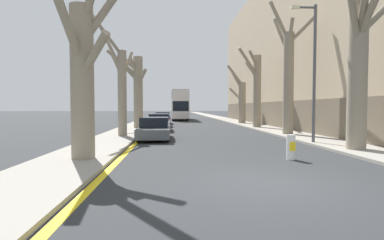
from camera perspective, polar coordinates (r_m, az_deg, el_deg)
The scene contains 19 objects.
ground_plane at distance 8.04m, azimuth 14.37°, elevation -11.77°, with size 300.00×300.00×0.00m, color #2B2D30.
sidewalk_left at distance 57.54m, azimuth -7.39°, elevation 0.53°, with size 2.78×120.00×0.12m, color gray.
sidewalk_right at distance 58.05m, azimuth 4.53°, elevation 0.56°, with size 2.78×120.00×0.12m, color gray.
building_facade_right at distance 35.94m, azimuth 21.06°, elevation 11.81°, with size 10.08×39.39×15.85m.
kerb_line_stripe at distance 57.47m, azimuth -5.82°, elevation 0.48°, with size 0.24×120.00×0.01m, color yellow.
street_tree_left_0 at distance 11.40m, azimuth -19.89°, elevation 8.59°, with size 1.98×2.10×7.85m.
street_tree_left_1 at distance 19.85m, azimuth -13.48°, elevation 6.42°, with size 2.40×3.20×7.76m.
street_tree_left_2 at distance 27.17m, azimuth -10.46°, elevation 5.88°, with size 3.61×2.12×6.95m.
street_tree_right_0 at distance 14.97m, azimuth 29.27°, elevation 9.53°, with size 3.64×2.92×8.34m.
street_tree_right_1 at distance 21.84m, azimuth 17.85°, elevation 7.94°, with size 2.87×2.69×9.17m.
street_tree_right_2 at distance 28.54m, azimuth 12.16°, elevation 5.85°, with size 2.47×2.57×7.30m.
street_tree_right_3 at distance 35.51m, azimuth 9.33°, elevation 3.80°, with size 2.14×2.18×6.94m.
double_decker_bus at distance 46.95m, azimuth -2.37°, elevation 3.13°, with size 2.48×11.58×4.47m.
parked_car_0 at distance 18.51m, azimuth -7.16°, elevation -1.68°, with size 1.87×4.59×1.35m.
parked_car_1 at distance 24.99m, azimuth -6.30°, elevation -0.55°, with size 1.83×3.92×1.40m.
parked_car_2 at distance 30.31m, azimuth -5.87°, elevation -0.07°, with size 1.71×4.00×1.35m.
parked_car_3 at distance 35.56m, azimuth -5.58°, elevation 0.34°, with size 1.81×4.49×1.39m.
lamp_post at distance 17.15m, azimuth 21.97°, elevation 9.44°, with size 1.40×0.20×7.30m.
traffic_bollard at distance 11.84m, azimuth 18.32°, elevation -4.93°, with size 0.32×0.33×0.94m.
Camera 1 is at (-2.46, -7.40, 1.96)m, focal length 28.00 mm.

